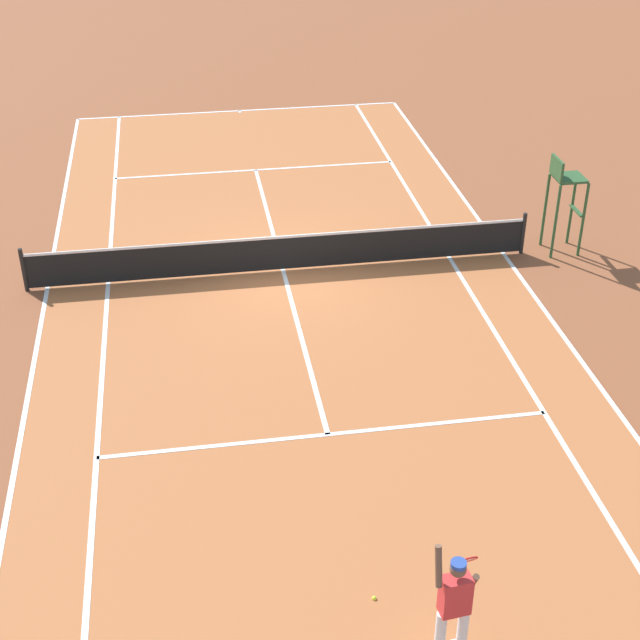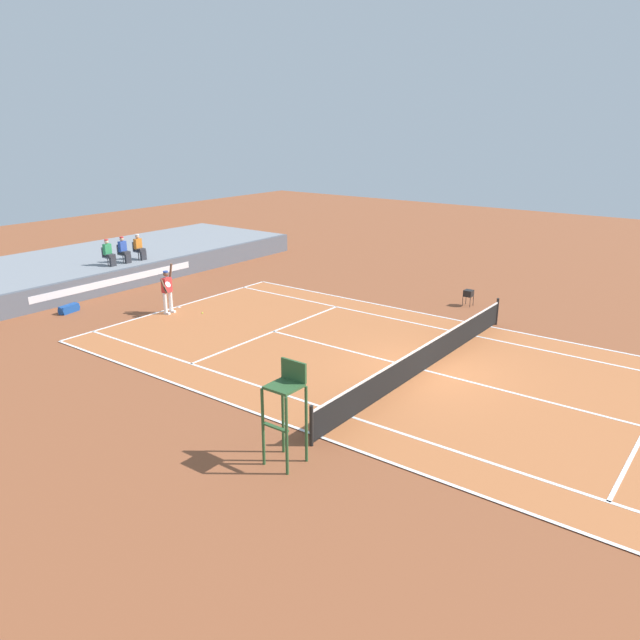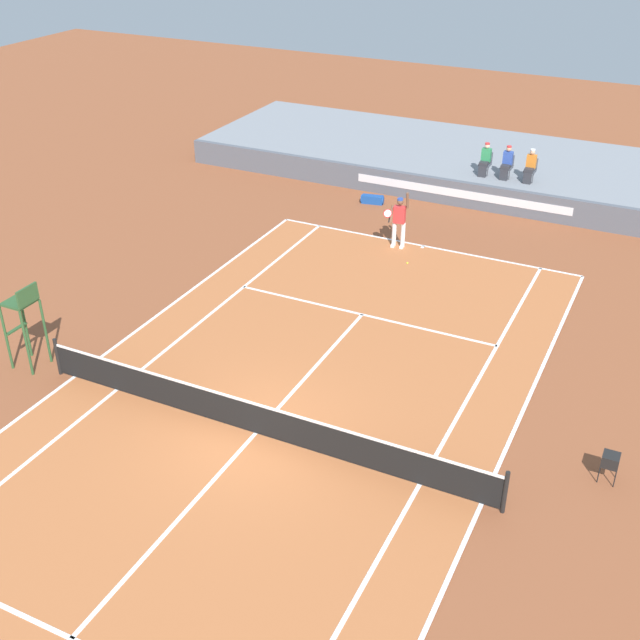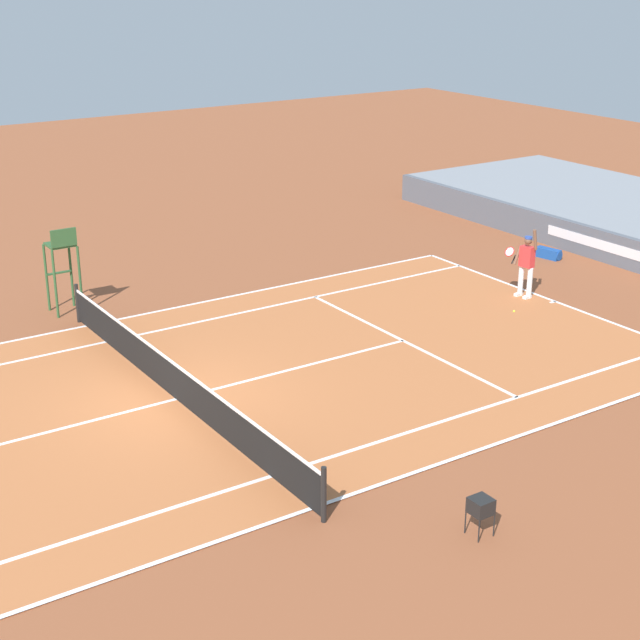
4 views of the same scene
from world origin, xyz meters
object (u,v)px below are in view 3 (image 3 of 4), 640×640
object	(u,v)px
spectator_seated_2	(530,166)
ball_hopper	(611,460)
spectator_seated_0	(485,160)
spectator_seated_1	(507,163)
equipment_bag	(372,199)
tennis_player	(399,221)
umpire_chair	(24,315)
tennis_ball	(407,263)

from	to	relation	value
spectator_seated_2	ball_hopper	bearing A→B (deg)	-70.48
spectator_seated_0	spectator_seated_2	world-z (taller)	same
spectator_seated_1	equipment_bag	bearing A→B (deg)	-152.67
spectator_seated_2	tennis_player	world-z (taller)	spectator_seated_2
tennis_player	ball_hopper	world-z (taller)	tennis_player
umpire_chair	ball_hopper	world-z (taller)	umpire_chair
spectator_seated_1	tennis_player	xyz separation A→B (m)	(-2.21, -5.84, -0.63)
umpire_chair	tennis_player	bearing A→B (deg)	62.18
spectator_seated_0	equipment_bag	xyz separation A→B (m)	(-3.76, -2.39, -1.46)
umpire_chair	ball_hopper	distance (m)	14.76
tennis_ball	ball_hopper	distance (m)	11.39
spectator_seated_0	tennis_ball	distance (m)	7.19
equipment_bag	tennis_ball	bearing A→B (deg)	-55.15
spectator_seated_2	spectator_seated_1	bearing A→B (deg)	180.00
umpire_chair	ball_hopper	bearing A→B (deg)	7.72
tennis_ball	umpire_chair	bearing A→B (deg)	-123.57
tennis_player	spectator_seated_1	bearing A→B (deg)	69.28
spectator_seated_0	spectator_seated_1	world-z (taller)	same
spectator_seated_1	tennis_player	distance (m)	6.28
umpire_chair	tennis_ball	bearing A→B (deg)	56.43
spectator_seated_2	ball_hopper	size ratio (longest dim) A/B	1.81
spectator_seated_2	tennis_player	xyz separation A→B (m)	(-3.13, -5.84, -0.63)
equipment_bag	ball_hopper	bearing A→B (deg)	-49.70
spectator_seated_0	tennis_player	size ratio (longest dim) A/B	0.61
spectator_seated_0	spectator_seated_1	size ratio (longest dim) A/B	1.00
equipment_bag	ball_hopper	distance (m)	16.96
spectator_seated_0	tennis_player	xyz separation A→B (m)	(-1.35, -5.84, -0.63)
umpire_chair	equipment_bag	distance (m)	15.41
spectator_seated_1	tennis_ball	xyz separation A→B (m)	(-1.41, -6.99, -1.59)
ball_hopper	umpire_chair	bearing A→B (deg)	-172.28
tennis_player	tennis_ball	world-z (taller)	tennis_player
tennis_player	tennis_ball	bearing A→B (deg)	-55.19
equipment_bag	spectator_seated_0	bearing A→B (deg)	32.42
tennis_player	equipment_bag	size ratio (longest dim) A/B	2.20
tennis_player	spectator_seated_0	bearing A→B (deg)	76.99
tennis_player	umpire_chair	world-z (taller)	umpire_chair
tennis_player	umpire_chair	distance (m)	12.96
spectator_seated_1	umpire_chair	bearing A→B (deg)	-115.51
spectator_seated_0	spectator_seated_1	bearing A→B (deg)	0.00
spectator_seated_0	tennis_ball	xyz separation A→B (m)	(-0.55, -6.99, -1.59)
spectator_seated_1	spectator_seated_2	distance (m)	0.91
spectator_seated_2	umpire_chair	bearing A→B (deg)	-117.93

